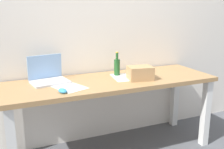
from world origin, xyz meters
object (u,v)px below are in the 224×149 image
Objects in this scene: desk at (112,90)px; cardboard_box at (140,73)px; laptop_left at (48,77)px; beer_bottle at (117,67)px; computer_mouse at (63,91)px.

cardboard_box is (0.24, -0.10, 0.16)m from desk.
laptop_left reaches higher than desk.
laptop_left is 0.67m from beer_bottle.
beer_bottle is 0.27m from cardboard_box.
computer_mouse is (0.05, -0.36, -0.03)m from laptop_left.
beer_bottle is (0.67, -0.02, 0.04)m from laptop_left.
laptop_left is 0.84m from cardboard_box.
desk is 8.78× the size of cardboard_box.
computer_mouse is at bearing -82.27° from laptop_left.
cardboard_box reaches higher than desk.
desk is 19.78× the size of computer_mouse.
beer_bottle is 0.71m from computer_mouse.
beer_bottle is at bearing 16.97° from computer_mouse.
beer_bottle is at bearing 120.91° from cardboard_box.
laptop_left reaches higher than computer_mouse.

